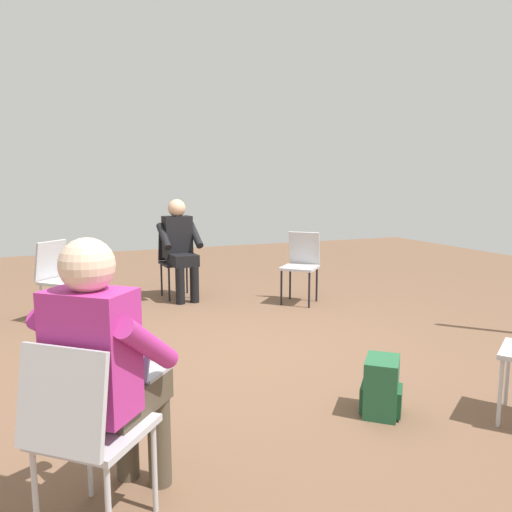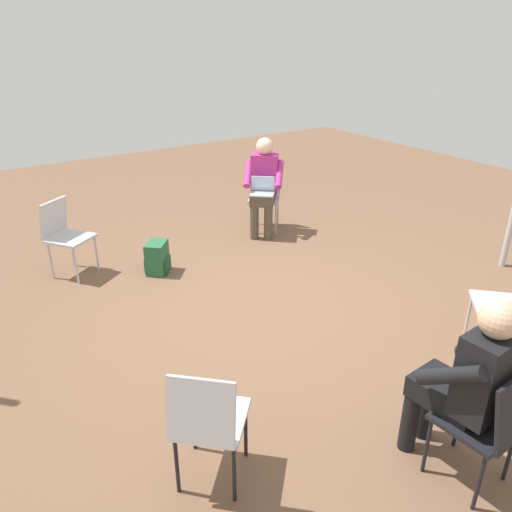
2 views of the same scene
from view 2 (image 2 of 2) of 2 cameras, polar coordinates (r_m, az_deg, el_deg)
name	(u,v)px [view 2 (image 2 of 2)]	position (r m, az deg, el deg)	size (l,w,h in m)	color
ground_plane	(255,309)	(4.92, -0.17, -6.05)	(14.00, 14.00, 0.00)	brown
chair_southwest	(65,232)	(5.78, -21.04, 2.54)	(0.58, 0.57, 0.85)	#B7B7BC
chair_northwest	(265,192)	(6.74, 1.03, 7.29)	(0.59, 0.58, 0.85)	#B7B7BC
chair_east	(489,420)	(3.25, 25.08, -16.61)	(0.46, 0.43, 0.85)	black
chair_southeast	(208,419)	(2.99, -5.56, -18.10)	(0.59, 0.58, 0.85)	#B7B7BC
chair_northeast	(510,299)	(4.58, 27.01, -4.42)	(0.58, 0.58, 0.85)	#B7B7BC
person_with_laptop	(264,182)	(6.52, 0.89, 8.49)	(0.64, 0.63, 1.24)	#4C4233
person_in_black	(468,377)	(3.19, 23.10, -12.60)	(0.54, 0.52, 1.24)	black
backpack_near_laptop_user	(157,259)	(5.67, -11.21, -0.37)	(0.34, 0.33, 0.36)	#235B38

